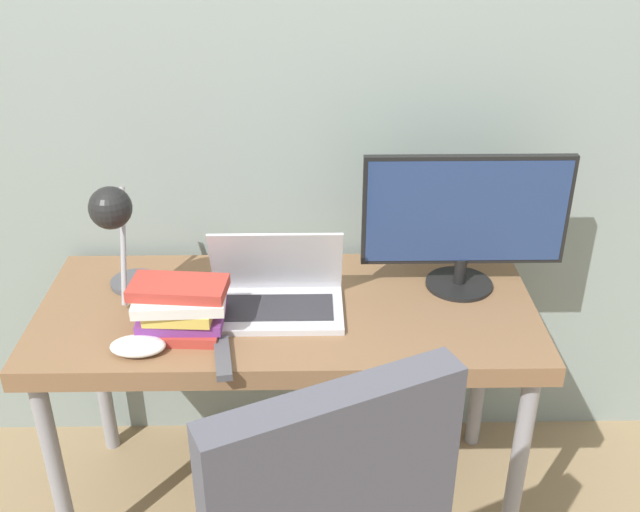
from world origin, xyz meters
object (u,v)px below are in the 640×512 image
at_px(game_controller, 138,346).
at_px(desk_lamp, 115,223).
at_px(laptop, 277,294).
at_px(monitor, 465,218).
at_px(book_stack, 181,307).

bearing_deg(game_controller, desk_lamp, 108.69).
distance_m(laptop, desk_lamp, 0.49).
bearing_deg(game_controller, monitor, 20.17).
height_order(laptop, book_stack, laptop).
bearing_deg(monitor, book_stack, -164.09).
xyz_separation_m(laptop, book_stack, (-0.26, -0.11, 0.02)).
relative_size(desk_lamp, game_controller, 2.60).
relative_size(laptop, desk_lamp, 0.99).
xyz_separation_m(book_stack, game_controller, (-0.10, -0.10, -0.05)).
bearing_deg(laptop, desk_lamp, 176.40).
distance_m(monitor, game_controller, 0.99).
xyz_separation_m(laptop, desk_lamp, (-0.44, 0.03, 0.21)).
xyz_separation_m(laptop, monitor, (0.55, 0.12, 0.18)).
height_order(laptop, monitor, monitor).
xyz_separation_m(monitor, book_stack, (-0.81, -0.23, -0.15)).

